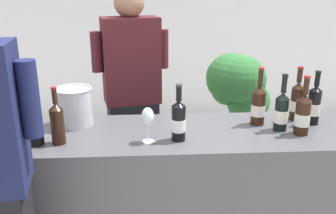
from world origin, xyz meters
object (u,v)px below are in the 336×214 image
(wine_bottle_7, at_px, (34,122))
(potted_shrub, at_px, (237,91))
(wine_bottle_1, at_px, (297,101))
(wine_bottle_0, at_px, (179,120))
(wine_bottle_3, at_px, (303,114))
(wine_bottle_6, at_px, (314,105))
(ice_bucket, at_px, (74,106))
(person_server, at_px, (133,108))
(wine_bottle_8, at_px, (258,105))
(wine_glass, at_px, (148,118))
(wine_bottle_2, at_px, (281,111))
(wine_bottle_4, at_px, (57,122))

(wine_bottle_7, bearing_deg, potted_shrub, 40.54)
(wine_bottle_1, xyz_separation_m, wine_bottle_7, (-1.51, -0.29, 0.00))
(wine_bottle_0, distance_m, wine_bottle_3, 0.70)
(wine_bottle_6, height_order, potted_shrub, wine_bottle_6)
(ice_bucket, distance_m, person_server, 0.64)
(wine_bottle_1, xyz_separation_m, wine_bottle_6, (0.07, -0.08, -0.00))
(wine_bottle_8, bearing_deg, wine_bottle_0, -157.38)
(wine_glass, bearing_deg, wine_bottle_1, 17.44)
(wine_bottle_2, relative_size, potted_shrub, 0.28)
(wine_bottle_0, distance_m, ice_bucket, 0.66)
(wine_bottle_2, xyz_separation_m, wine_bottle_4, (-1.24, -0.12, 0.01))
(wine_bottle_1, relative_size, wine_bottle_7, 0.95)
(wine_bottle_8, bearing_deg, wine_bottle_7, -169.92)
(wine_glass, bearing_deg, person_server, 98.14)
(wine_bottle_2, relative_size, wine_bottle_4, 1.07)
(wine_bottle_2, bearing_deg, wine_bottle_8, 137.05)
(wine_bottle_0, xyz_separation_m, wine_bottle_6, (0.83, 0.20, 0.01))
(wine_bottle_2, distance_m, ice_bucket, 1.21)
(wine_bottle_6, bearing_deg, wine_glass, -167.96)
(wine_bottle_0, relative_size, potted_shrub, 0.27)
(wine_bottle_7, height_order, person_server, person_server)
(wine_bottle_6, relative_size, ice_bucket, 1.43)
(wine_bottle_4, height_order, wine_bottle_7, wine_bottle_7)
(wine_bottle_7, xyz_separation_m, wine_glass, (0.59, -0.00, 0.01))
(wine_bottle_0, relative_size, wine_bottle_6, 0.96)
(wine_bottle_0, xyz_separation_m, wine_bottle_3, (0.70, 0.04, 0.00))
(wine_bottle_3, bearing_deg, wine_bottle_8, 140.76)
(wine_bottle_7, height_order, ice_bucket, wine_bottle_7)
(wine_bottle_8, xyz_separation_m, potted_shrub, (0.11, 0.94, -0.19))
(wine_bottle_2, relative_size, ice_bucket, 1.45)
(ice_bucket, height_order, person_server, person_server)
(wine_bottle_2, bearing_deg, wine_bottle_6, 20.73)
(wine_bottle_6, xyz_separation_m, wine_glass, (-1.00, -0.21, 0.01))
(wine_bottle_1, bearing_deg, potted_shrub, 99.97)
(wine_bottle_6, xyz_separation_m, wine_bottle_8, (-0.34, 0.01, 0.00))
(ice_bucket, bearing_deg, wine_glass, -32.91)
(wine_bottle_3, bearing_deg, potted_shrub, 94.83)
(wine_bottle_4, relative_size, wine_bottle_7, 0.88)
(person_server, bearing_deg, wine_glass, -81.86)
(wine_bottle_3, relative_size, wine_glass, 1.74)
(wine_bottle_4, xyz_separation_m, wine_bottle_7, (-0.12, -0.01, 0.01))
(wine_bottle_2, height_order, wine_bottle_4, wine_bottle_2)
(wine_bottle_1, height_order, wine_bottle_2, wine_bottle_1)
(wine_bottle_3, relative_size, wine_bottle_7, 0.95)
(wine_bottle_3, height_order, ice_bucket, wine_bottle_3)
(wine_bottle_1, relative_size, person_server, 0.20)
(wine_bottle_7, bearing_deg, wine_bottle_6, 7.60)
(potted_shrub, bearing_deg, person_server, -157.46)
(ice_bucket, bearing_deg, wine_bottle_2, -7.44)
(wine_bottle_1, bearing_deg, wine_bottle_3, -104.57)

